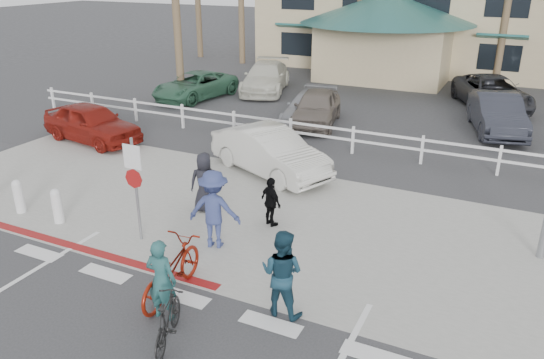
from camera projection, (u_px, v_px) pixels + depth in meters
The scene contains 24 objects.
ground at pixel (164, 314), 10.21m from camera, with size 140.00×140.00×0.00m, color #333335.
sidewalk_plaza at pixel (267, 219), 13.96m from camera, with size 22.00×7.00×0.01m, color gray.
cross_street at pixel (321, 170), 17.29m from camera, with size 40.00×5.00×0.01m, color #333335.
parking_lot at pixel (393, 105), 25.21m from camera, with size 50.00×16.00×0.01m, color #333335.
curb_red at pixel (90, 251), 12.41m from camera, with size 7.00×0.25×0.02m, color maroon.
rail_fence at pixel (356, 141), 18.57m from camera, with size 29.40×0.16×1.00m, color silver, non-canonical shape.
sign_post at pixel (136, 185), 12.42m from camera, with size 0.50×0.10×2.90m, color gray, non-canonical shape.
bollard_0 at pixel (57, 206), 13.63m from camera, with size 0.26×0.26×0.95m, color silver, non-canonical shape.
bollard_1 at pixel (19, 196), 14.19m from camera, with size 0.26×0.26×0.95m, color silver, non-canonical shape.
bike_red at pixel (171, 270), 10.60m from camera, with size 0.75×2.14×1.12m, color maroon.
rider_red at pixel (161, 280), 9.81m from camera, with size 0.60×0.40×1.66m, color #215051.
bike_black at pixel (168, 320), 9.28m from camera, with size 0.43×1.53×0.92m, color black.
rider_black at pixel (282, 273), 9.93m from camera, with size 0.86×0.67×1.76m, color #153545.
pedestrian_a at pixel (214, 209), 12.32m from camera, with size 1.24×0.71×1.91m, color navy.
pedestrian_child at pixel (271, 202), 13.41m from camera, with size 0.77×0.32×1.32m, color black.
pedestrian_b at pixel (205, 182), 14.20m from camera, with size 0.80×0.52×1.65m, color black.
car_white_sedan at pixel (270, 152), 16.80m from camera, with size 1.54×4.41×1.45m, color silver.
car_red_compact at pixel (92, 123), 19.87m from camera, with size 1.70×4.23×1.44m, color maroon.
lot_car_0 at pixel (195, 86), 26.21m from camera, with size 2.17×4.70×1.31m, color #306046.
lot_car_1 at pixel (309, 108), 22.32m from camera, with size 1.72×4.24×1.23m, color gray.
lot_car_2 at pixel (317, 108), 21.95m from camera, with size 1.70×4.23×1.44m, color #6B6158.
lot_car_3 at pixel (497, 114), 20.90m from camera, with size 1.62×4.65×1.53m, color #22242D.
lot_car_4 at pixel (266, 77), 27.67m from camera, with size 2.07×5.08×1.48m, color silver.
lot_car_5 at pixel (492, 93), 24.46m from camera, with size 2.43×5.28×1.47m, color #26272D.
Camera 1 is at (5.56, -6.72, 6.26)m, focal length 35.00 mm.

